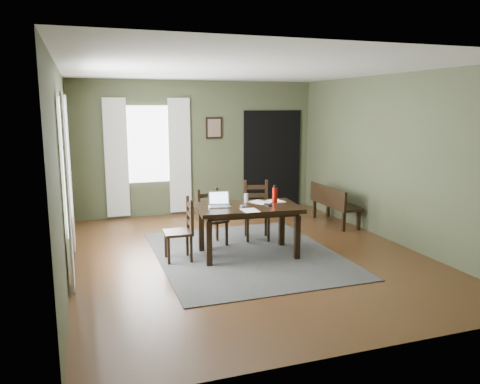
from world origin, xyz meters
name	(u,v)px	position (x,y,z in m)	size (l,w,h in m)	color
ground	(246,255)	(0.00, 0.00, -0.01)	(5.00, 6.00, 0.01)	#492C16
room_shell	(247,134)	(0.00, 0.00, 1.80)	(5.02, 6.02, 2.71)	#444A30
rug	(246,254)	(0.00, 0.00, 0.01)	(2.60, 3.20, 0.01)	#393939
dining_table	(248,212)	(0.01, -0.04, 0.66)	(1.56, 1.03, 0.74)	black
chair_end	(181,230)	(-0.97, 0.05, 0.44)	(0.41, 0.41, 0.90)	black
chair_back_left	(212,218)	(-0.35, 0.67, 0.43)	(0.46, 0.46, 0.88)	black
chair_back_right	(257,211)	(0.45, 0.75, 0.47)	(0.51, 0.51, 0.96)	black
bench	(333,202)	(2.16, 1.22, 0.43)	(0.41, 1.27, 0.72)	black
laptop	(219,202)	(-0.40, 0.08, 0.81)	(0.35, 0.30, 0.21)	#B7B7BC
computer_mouse	(243,206)	(-0.10, -0.13, 0.77)	(0.06, 0.10, 0.03)	#3F3F42
tv_remote	(268,205)	(0.29, -0.12, 0.76)	(0.05, 0.18, 0.02)	black
drinking_glass	(246,198)	(0.06, 0.18, 0.82)	(0.06, 0.06, 0.14)	silver
water_bottle	(275,195)	(0.46, 0.03, 0.88)	(0.10, 0.10, 0.27)	#B6150E
paper_c	(260,202)	(0.26, 0.13, 0.76)	(0.23, 0.31, 0.00)	white
paper_d	(276,201)	(0.53, 0.13, 0.76)	(0.21, 0.27, 0.00)	white
paper_e	(250,210)	(-0.07, -0.35, 0.76)	(0.22, 0.28, 0.00)	white
window_left	(65,163)	(-2.47, 0.20, 1.45)	(0.01, 1.30, 1.70)	white
window_back	(148,144)	(-1.00, 2.97, 1.45)	(1.00, 0.01, 1.50)	white
curtain_left_near	(68,193)	(-2.44, -0.62, 1.20)	(0.03, 0.48, 2.30)	silver
curtain_left_far	(70,174)	(-2.44, 1.02, 1.20)	(0.03, 0.48, 2.30)	silver
curtain_back_left	(116,158)	(-1.62, 2.94, 1.20)	(0.44, 0.03, 2.30)	silver
curtain_back_right	(180,156)	(-0.38, 2.94, 1.20)	(0.44, 0.03, 2.30)	silver
framed_picture	(214,128)	(0.35, 2.97, 1.75)	(0.34, 0.03, 0.44)	black
doorway_back	(272,160)	(1.65, 2.97, 1.05)	(1.30, 0.03, 2.10)	black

